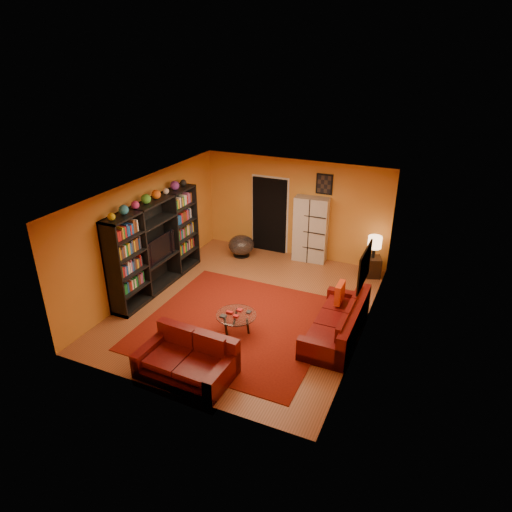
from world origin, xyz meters
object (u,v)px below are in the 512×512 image
at_px(coffee_table, 236,317).
at_px(bowl_chair, 241,245).
at_px(side_table, 372,267).
at_px(table_lamp, 375,243).
at_px(sofa, 340,324).
at_px(entertainment_unit, 156,245).
at_px(tv, 157,248).
at_px(loveseat, 189,359).
at_px(storage_cabinet, 311,230).

bearing_deg(coffee_table, bowl_chair, 114.11).
relative_size(coffee_table, side_table, 1.60).
bearing_deg(table_lamp, sofa, -91.30).
xyz_separation_m(entertainment_unit, tv, (0.05, -0.04, -0.04)).
distance_m(tv, coffee_table, 2.71).
relative_size(sofa, bowl_chair, 3.10).
height_order(tv, sofa, tv).
distance_m(loveseat, bowl_chair, 4.88).
distance_m(sofa, table_lamp, 2.90).
bearing_deg(sofa, side_table, 88.74).
distance_m(coffee_table, bowl_chair, 3.60).
relative_size(entertainment_unit, sofa, 1.39).
distance_m(storage_cabinet, side_table, 1.81).
bearing_deg(loveseat, entertainment_unit, 45.74).
bearing_deg(sofa, loveseat, -134.83).
bearing_deg(tv, coffee_table, -110.97).
distance_m(tv, loveseat, 3.35).
relative_size(loveseat, side_table, 3.31).
distance_m(entertainment_unit, table_lamp, 5.15).
bearing_deg(bowl_chair, side_table, 4.05).
bearing_deg(storage_cabinet, table_lamp, -12.56).
xyz_separation_m(storage_cabinet, side_table, (1.69, -0.25, -0.61)).
distance_m(tv, table_lamp, 5.13).
xyz_separation_m(tv, coffee_table, (2.46, -0.94, -0.65)).
xyz_separation_m(coffee_table, bowl_chair, (-1.47, 3.29, -0.05)).
height_order(tv, storage_cabinet, storage_cabinet).
xyz_separation_m(sofa, storage_cabinet, (-1.62, 3.09, 0.58)).
bearing_deg(tv, bowl_chair, -22.76).
height_order(entertainment_unit, storage_cabinet, entertainment_unit).
relative_size(tv, side_table, 2.03).
relative_size(storage_cabinet, table_lamp, 3.13).
bearing_deg(tv, entertainment_unit, 50.68).
bearing_deg(storage_cabinet, loveseat, -99.53).
xyz_separation_m(sofa, loveseat, (-2.12, -2.13, -0.00)).
bearing_deg(loveseat, storage_cabinet, -3.24).
distance_m(side_table, table_lamp, 0.64).
xyz_separation_m(entertainment_unit, loveseat, (2.29, -2.41, -0.77)).
height_order(entertainment_unit, coffee_table, entertainment_unit).
distance_m(tv, bowl_chair, 2.64).
distance_m(storage_cabinet, table_lamp, 1.71).
xyz_separation_m(entertainment_unit, table_lamp, (4.48, 2.55, -0.16)).
height_order(entertainment_unit, side_table, entertainment_unit).
distance_m(loveseat, table_lamp, 5.46).
xyz_separation_m(entertainment_unit, sofa, (4.41, -0.29, -0.76)).
height_order(entertainment_unit, loveseat, entertainment_unit).
bearing_deg(side_table, entertainment_unit, -150.34).
height_order(tv, coffee_table, tv).
distance_m(entertainment_unit, side_table, 5.21).
xyz_separation_m(sofa, bowl_chair, (-3.38, 2.59, 0.02)).
bearing_deg(tv, sofa, -93.21).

